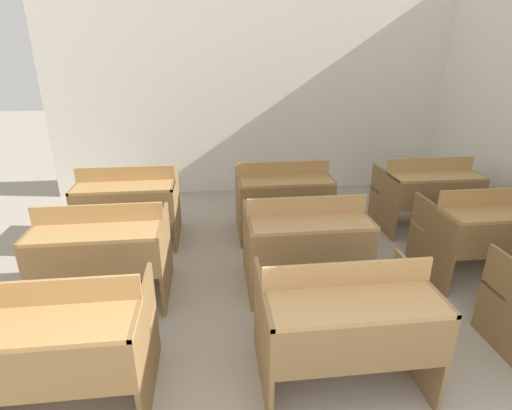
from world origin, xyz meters
TOP-DOWN VIEW (x-y plane):
  - wall_back at (0.00, 5.56)m, footprint 5.92×0.06m
  - bench_front_left at (-1.63, 1.57)m, footprint 1.07×0.78m
  - bench_front_center at (0.14, 1.57)m, footprint 1.07×0.78m
  - bench_second_left at (-1.62, 2.73)m, footprint 1.07×0.78m
  - bench_second_center at (0.16, 2.71)m, footprint 1.07×0.78m
  - bench_second_right at (1.93, 2.73)m, footprint 1.07×0.78m
  - bench_third_left at (-1.60, 3.87)m, footprint 1.07×0.78m
  - bench_third_center at (0.16, 3.88)m, footprint 1.07×0.78m
  - bench_third_right at (1.93, 3.85)m, footprint 1.07×0.78m
  - wastepaper_bin at (2.66, 4.67)m, footprint 0.23×0.23m

SIDE VIEW (x-z plane):
  - wastepaper_bin at x=2.66m, z-range 0.00..0.38m
  - bench_front_left at x=-1.63m, z-range 0.03..0.93m
  - bench_front_center at x=0.14m, z-range 0.03..0.93m
  - bench_second_left at x=-1.62m, z-range 0.03..0.93m
  - bench_second_center at x=0.16m, z-range 0.03..0.93m
  - bench_second_right at x=1.93m, z-range 0.03..0.93m
  - bench_third_left at x=-1.60m, z-range 0.03..0.93m
  - bench_third_center at x=0.16m, z-range 0.03..0.93m
  - bench_third_right at x=1.93m, z-range 0.03..0.93m
  - wall_back at x=0.00m, z-range 0.00..3.07m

